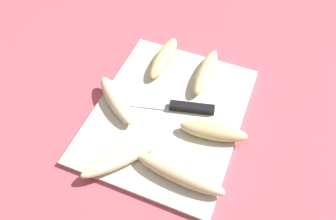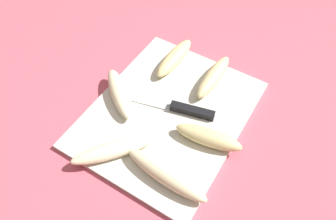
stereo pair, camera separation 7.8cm
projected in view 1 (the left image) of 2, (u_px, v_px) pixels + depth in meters
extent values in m
plane|color=#C65160|center=(168.00, 115.00, 0.80)|extent=(4.00, 4.00, 0.00)
cube|color=beige|center=(168.00, 114.00, 0.80)|extent=(0.43, 0.35, 0.01)
cube|color=black|center=(192.00, 108.00, 0.79)|extent=(0.04, 0.11, 0.02)
cube|color=#B7BABF|center=(143.00, 104.00, 0.81)|extent=(0.05, 0.14, 0.00)
ellipsoid|color=#EDD689|center=(164.00, 58.00, 0.88)|extent=(0.16, 0.04, 0.04)
ellipsoid|color=beige|center=(180.00, 174.00, 0.68)|extent=(0.06, 0.20, 0.04)
ellipsoid|color=#DBC684|center=(213.00, 131.00, 0.74)|extent=(0.07, 0.16, 0.04)
ellipsoid|color=beige|center=(206.00, 72.00, 0.85)|extent=(0.16, 0.04, 0.04)
ellipsoid|color=beige|center=(116.00, 100.00, 0.79)|extent=(0.14, 0.16, 0.03)
ellipsoid|color=beige|center=(122.00, 157.00, 0.70)|extent=(0.17, 0.15, 0.03)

